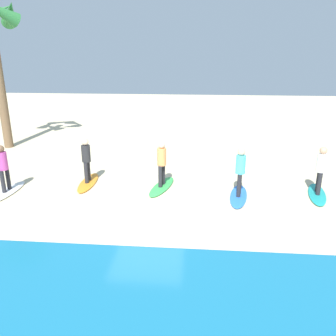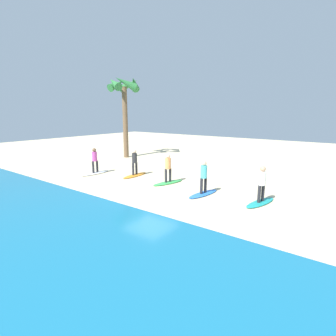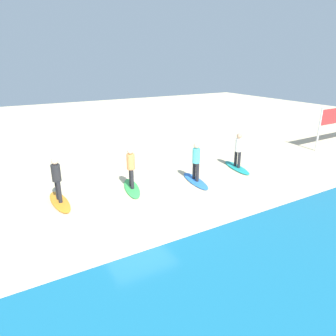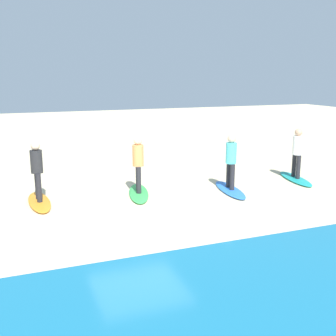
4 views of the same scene
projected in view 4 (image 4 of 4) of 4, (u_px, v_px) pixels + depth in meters
name	position (u px, v px, depth m)	size (l,w,h in m)	color
ground_plane	(138.00, 208.00, 11.04)	(60.00, 60.00, 0.00)	beige
surfboard_teal	(295.00, 179.00, 13.92)	(2.10, 0.56, 0.09)	teal
surfer_teal	(297.00, 150.00, 13.70)	(0.32, 0.45, 1.64)	#232328
surfboard_blue	(230.00, 190.00, 12.59)	(2.10, 0.56, 0.09)	blue
surfer_blue	(231.00, 158.00, 12.37)	(0.32, 0.46, 1.64)	#232328
surfboard_green	(139.00, 193.00, 12.23)	(2.10, 0.56, 0.09)	green
surfer_green	(138.00, 160.00, 12.01)	(0.32, 0.45, 1.64)	#232328
surfboard_orange	(39.00, 202.00, 11.39)	(2.10, 0.56, 0.09)	orange
surfer_orange	(37.00, 167.00, 11.17)	(0.32, 0.46, 1.64)	#232328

